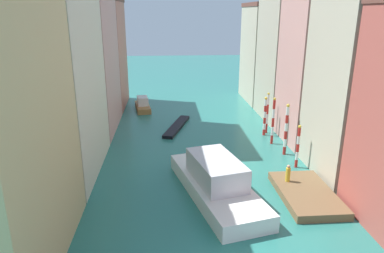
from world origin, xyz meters
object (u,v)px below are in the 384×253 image
mooring_pole_3 (265,116)px  mooring_pole_4 (267,113)px  waterfront_dock (306,194)px  motorboat_0 (143,105)px  person_on_dock (288,174)px  mooring_pole_2 (273,121)px  gondola_black (177,126)px  mooring_pole_0 (298,146)px  mooring_pole_1 (286,129)px  vaporetto_white (216,181)px

mooring_pole_3 → mooring_pole_4: bearing=56.9°
waterfront_dock → motorboat_0: size_ratio=1.21×
person_on_dock → motorboat_0: 27.82m
mooring_pole_2 → gondola_black: bearing=147.8°
mooring_pole_0 → motorboat_0: size_ratio=0.70×
waterfront_dock → mooring_pole_3: 14.46m
person_on_dock → motorboat_0: person_on_dock is taller
mooring_pole_2 → motorboat_0: size_ratio=0.88×
mooring_pole_4 → mooring_pole_2: bearing=-96.4°
person_on_dock → mooring_pole_3: 12.84m
mooring_pole_0 → mooring_pole_3: size_ratio=0.90×
person_on_dock → gondola_black: person_on_dock is taller
mooring_pole_1 → motorboat_0: (-14.73, 17.86, -1.90)m
waterfront_dock → mooring_pole_2: size_ratio=1.37×
waterfront_dock → mooring_pole_3: bearing=87.3°
mooring_pole_1 → gondola_black: 13.91m
motorboat_0 → mooring_pole_3: bearing=-40.2°
mooring_pole_3 → vaporetto_white: bearing=-118.9°
mooring_pole_2 → person_on_dock: bearing=-99.6°
vaporetto_white → motorboat_0: size_ratio=2.18×
waterfront_dock → mooring_pole_0: bearing=77.6°
person_on_dock → mooring_pole_4: 13.62m
person_on_dock → mooring_pole_0: bearing=61.0°
mooring_pole_4 → gondola_black: mooring_pole_4 is taller
waterfront_dock → mooring_pole_2: 11.74m
waterfront_dock → motorboat_0: 29.67m
mooring_pole_1 → mooring_pole_4: 6.52m
mooring_pole_1 → motorboat_0: bearing=129.5°
mooring_pole_0 → vaporetto_white: (-7.89, -4.46, -0.91)m
mooring_pole_4 → motorboat_0: (-14.75, 11.35, -1.72)m
mooring_pole_4 → gondola_black: (-10.20, 2.65, -2.23)m
waterfront_dock → person_on_dock: size_ratio=4.91×
waterfront_dock → mooring_pole_1: mooring_pole_1 is taller
mooring_pole_1 → vaporetto_white: 10.97m
waterfront_dock → gondola_black: 19.85m
motorboat_0 → gondola_black: bearing=-62.4°
mooring_pole_1 → mooring_pole_2: size_ratio=1.02×
waterfront_dock → mooring_pole_4: 15.21m
mooring_pole_1 → mooring_pole_3: (-0.45, 5.80, -0.33)m
mooring_pole_4 → motorboat_0: mooring_pole_4 is taller
waterfront_dock → vaporetto_white: (-6.70, 0.96, 0.83)m
mooring_pole_0 → vaporetto_white: size_ratio=0.32×
mooring_pole_0 → mooring_pole_1: mooring_pole_1 is taller
mooring_pole_1 → vaporetto_white: mooring_pole_1 is taller
gondola_black → motorboat_0: motorboat_0 is taller
mooring_pole_2 → mooring_pole_3: (-0.07, 2.80, -0.28)m
mooring_pole_1 → gondola_black: mooring_pole_1 is taller
motorboat_0 → mooring_pole_1: bearing=-50.5°
mooring_pole_3 → gondola_black: size_ratio=0.53×
mooring_pole_1 → mooring_pole_4: size_ratio=1.07×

